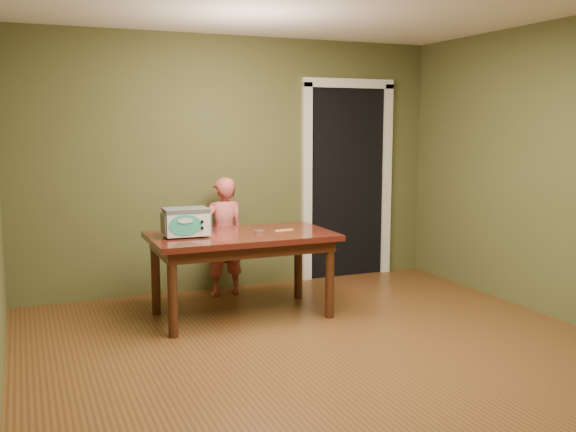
% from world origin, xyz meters
% --- Properties ---
extents(floor, '(5.00, 5.00, 0.00)m').
position_xyz_m(floor, '(0.00, 0.00, 0.00)').
color(floor, brown).
rests_on(floor, ground).
extents(room_shell, '(4.52, 5.02, 2.61)m').
position_xyz_m(room_shell, '(0.00, 0.00, 1.71)').
color(room_shell, '#4C512B').
rests_on(room_shell, ground).
extents(doorway, '(1.10, 0.66, 2.25)m').
position_xyz_m(doorway, '(1.30, 2.78, 1.06)').
color(doorway, black).
rests_on(doorway, ground).
extents(dining_table, '(1.60, 0.90, 0.75)m').
position_xyz_m(dining_table, '(-0.30, 1.45, 0.65)').
color(dining_table, '#39120D').
rests_on(dining_table, floor).
extents(toy_oven, '(0.41, 0.29, 0.25)m').
position_xyz_m(toy_oven, '(-0.78, 1.48, 0.88)').
color(toy_oven, '#4C4F54').
rests_on(toy_oven, dining_table).
extents(baking_pan, '(0.10, 0.10, 0.02)m').
position_xyz_m(baking_pan, '(-0.14, 1.42, 0.76)').
color(baking_pan, silver).
rests_on(baking_pan, dining_table).
extents(spatula, '(0.18, 0.04, 0.01)m').
position_xyz_m(spatula, '(0.11, 1.45, 0.75)').
color(spatula, '#F2DE69').
rests_on(spatula, dining_table).
extents(child, '(0.45, 0.31, 1.19)m').
position_xyz_m(child, '(-0.23, 2.20, 0.60)').
color(child, '#C1524F').
rests_on(child, floor).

